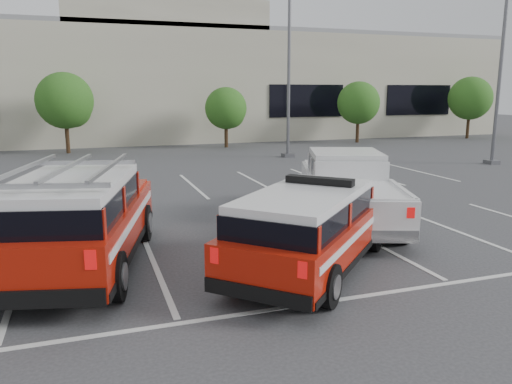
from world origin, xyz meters
TOP-DOWN VIEW (x-y plane):
  - ground at (0.00, 0.00)m, footprint 120.00×120.00m
  - stall_markings at (0.00, 4.50)m, footprint 23.00×15.00m
  - convention_building at (0.18, 31.86)m, footprint 60.00×16.99m
  - tree_mid_left at (-4.91, 22.05)m, footprint 3.37×3.37m
  - tree_mid_right at (5.09, 22.05)m, footprint 2.77×2.77m
  - tree_right at (15.09, 22.05)m, footprint 3.07×3.07m
  - tree_far_right at (25.09, 22.05)m, footprint 3.37×3.37m
  - light_pole_mid at (7.00, 16.00)m, footprint 0.90×0.60m
  - light_pole_right at (16.00, 10.00)m, footprint 0.90×0.60m
  - fire_chief_suv at (0.41, -1.24)m, footprint 5.26×5.28m
  - white_pickup at (3.10, 2.08)m, footprint 4.35×6.86m
  - ladder_suv at (-4.21, 0.38)m, footprint 3.64×6.22m

SIDE VIEW (x-z plane):
  - ground at x=0.00m, z-range 0.00..0.00m
  - stall_markings at x=0.00m, z-range 0.00..0.01m
  - fire_chief_suv at x=0.41m, z-range -0.18..1.75m
  - white_pickup at x=3.10m, z-range -0.20..1.79m
  - ladder_suv at x=-4.21m, z-range -0.23..2.07m
  - tree_mid_right at x=5.09m, z-range 0.51..4.50m
  - tree_right at x=15.09m, z-range 0.56..4.98m
  - tree_mid_left at x=-4.91m, z-range 0.62..5.46m
  - tree_far_right at x=25.09m, z-range 0.62..5.46m
  - convention_building at x=0.18m, z-range -1.88..11.32m
  - light_pole_mid at x=7.00m, z-range 0.07..10.31m
  - light_pole_right at x=16.00m, z-range 0.07..10.31m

